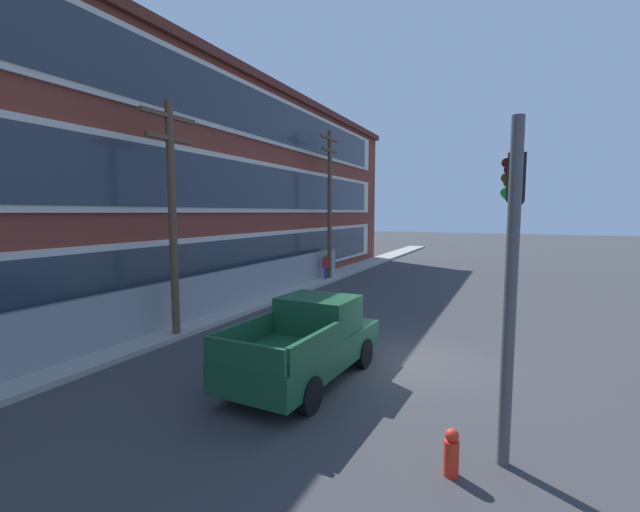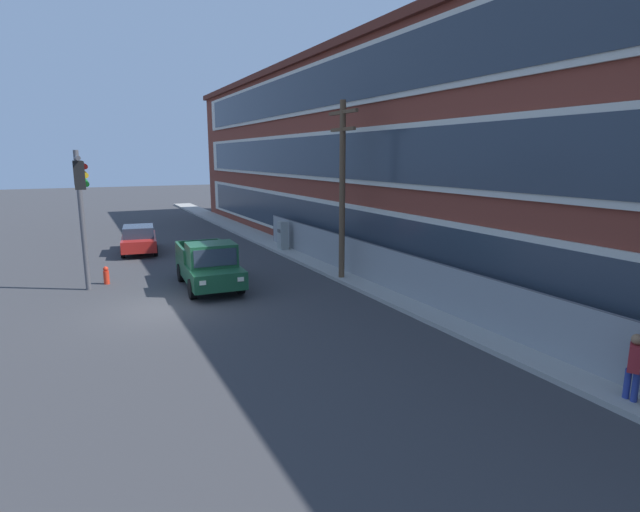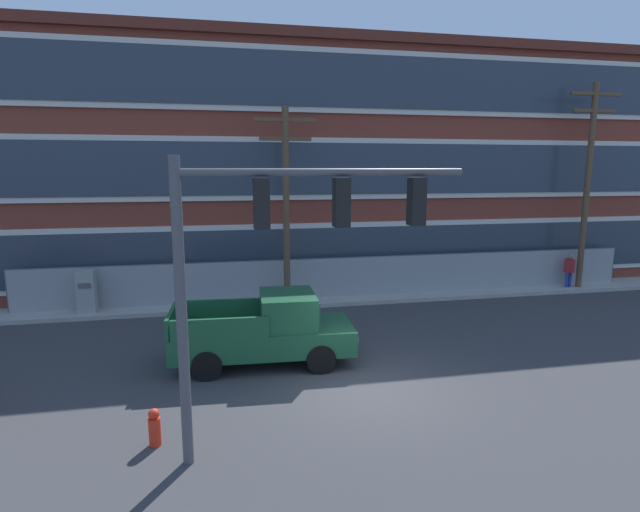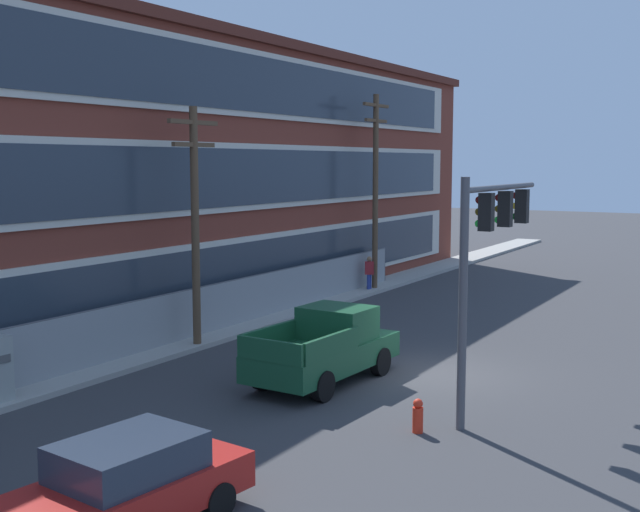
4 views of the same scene
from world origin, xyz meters
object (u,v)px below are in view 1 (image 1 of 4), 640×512
(pickup_truck_dark_green, at_px, (308,342))
(pedestrian_near_cabinet, at_px, (326,266))
(utility_pole_near_corner, at_px, (172,209))
(traffic_signal_mast, at_px, (515,214))
(utility_pole_midblock, at_px, (330,199))
(fire_hydrant, at_px, (451,453))

(pickup_truck_dark_green, bearing_deg, pedestrian_near_cabinet, 22.30)
(pickup_truck_dark_green, height_order, utility_pole_near_corner, utility_pole_near_corner)
(utility_pole_near_corner, bearing_deg, traffic_signal_mast, -98.61)
(traffic_signal_mast, bearing_deg, utility_pole_near_corner, 81.39)
(utility_pole_midblock, height_order, fire_hydrant, utility_pole_midblock)
(traffic_signal_mast, relative_size, pedestrian_near_cabinet, 3.38)
(traffic_signal_mast, bearing_deg, pedestrian_near_cabinet, 35.91)
(traffic_signal_mast, height_order, pickup_truck_dark_green, traffic_signal_mast)
(utility_pole_midblock, distance_m, pedestrian_near_cabinet, 4.09)
(pickup_truck_dark_green, bearing_deg, utility_pole_near_corner, 76.57)
(utility_pole_midblock, bearing_deg, utility_pole_near_corner, -179.12)
(utility_pole_midblock, bearing_deg, pickup_truck_dark_green, -158.51)
(traffic_signal_mast, xyz_separation_m, fire_hydrant, (-2.42, 0.74, -3.79))
(traffic_signal_mast, distance_m, fire_hydrant, 4.56)
(traffic_signal_mast, distance_m, utility_pole_near_corner, 10.34)
(traffic_signal_mast, xyz_separation_m, utility_pole_near_corner, (1.55, 10.22, 0.14))
(pickup_truck_dark_green, distance_m, pedestrian_near_cabinet, 15.39)
(traffic_signal_mast, xyz_separation_m, pedestrian_near_cabinet, (14.44, 10.46, -3.20))
(utility_pole_midblock, bearing_deg, traffic_signal_mast, -145.11)
(utility_pole_midblock, height_order, pedestrian_near_cabinet, utility_pole_midblock)
(utility_pole_midblock, xyz_separation_m, fire_hydrant, (-17.38, -9.68, -4.65))
(utility_pole_near_corner, xyz_separation_m, pedestrian_near_cabinet, (12.90, 0.24, -3.34))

